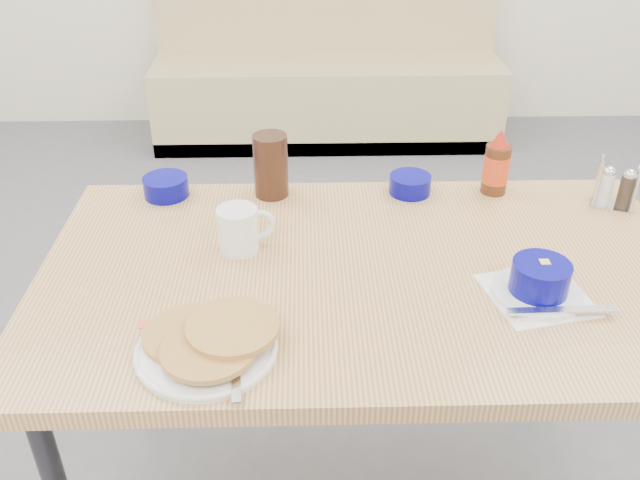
{
  "coord_description": "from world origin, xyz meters",
  "views": [
    {
      "loc": [
        -0.13,
        -0.94,
        1.57
      ],
      "look_at": [
        -0.1,
        0.27,
        0.82
      ],
      "focal_mm": 38.0,
      "sensor_mm": 36.0,
      "label": 1
    }
  ],
  "objects_px": {
    "pancake_plate": "(208,343)",
    "syrup_bottle": "(496,166)",
    "amber_tumbler": "(271,166)",
    "coffee_mug": "(240,229)",
    "dining_table": "(367,292)",
    "grits_setting": "(539,283)",
    "condiment_caddy": "(615,191)",
    "butter_bowl": "(410,184)",
    "booth_bench": "(327,74)",
    "creamer_bowl": "(166,187)"
  },
  "relations": [
    {
      "from": "pancake_plate",
      "to": "syrup_bottle",
      "type": "distance_m",
      "value": 0.89
    },
    {
      "from": "amber_tumbler",
      "to": "syrup_bottle",
      "type": "xyz_separation_m",
      "value": [
        0.57,
        0.0,
        -0.01
      ]
    },
    {
      "from": "coffee_mug",
      "to": "dining_table",
      "type": "bearing_deg",
      "value": -16.92
    },
    {
      "from": "grits_setting",
      "to": "condiment_caddy",
      "type": "distance_m",
      "value": 0.47
    },
    {
      "from": "pancake_plate",
      "to": "condiment_caddy",
      "type": "height_order",
      "value": "condiment_caddy"
    },
    {
      "from": "butter_bowl",
      "to": "syrup_bottle",
      "type": "bearing_deg",
      "value": 0.0
    },
    {
      "from": "pancake_plate",
      "to": "condiment_caddy",
      "type": "bearing_deg",
      "value": 28.78
    },
    {
      "from": "grits_setting",
      "to": "syrup_bottle",
      "type": "xyz_separation_m",
      "value": [
        0.02,
        0.45,
        0.04
      ]
    },
    {
      "from": "dining_table",
      "to": "condiment_caddy",
      "type": "height_order",
      "value": "condiment_caddy"
    },
    {
      "from": "coffee_mug",
      "to": "amber_tumbler",
      "type": "height_order",
      "value": "amber_tumbler"
    },
    {
      "from": "pancake_plate",
      "to": "amber_tumbler",
      "type": "xyz_separation_m",
      "value": [
        0.09,
        0.6,
        0.06
      ]
    },
    {
      "from": "dining_table",
      "to": "syrup_bottle",
      "type": "height_order",
      "value": "syrup_bottle"
    },
    {
      "from": "coffee_mug",
      "to": "amber_tumbler",
      "type": "bearing_deg",
      "value": 77.0
    },
    {
      "from": "butter_bowl",
      "to": "amber_tumbler",
      "type": "relative_size",
      "value": 0.66
    },
    {
      "from": "grits_setting",
      "to": "amber_tumbler",
      "type": "height_order",
      "value": "amber_tumbler"
    },
    {
      "from": "syrup_bottle",
      "to": "butter_bowl",
      "type": "bearing_deg",
      "value": 180.0
    },
    {
      "from": "amber_tumbler",
      "to": "booth_bench",
      "type": "bearing_deg",
      "value": 84.34
    },
    {
      "from": "pancake_plate",
      "to": "coffee_mug",
      "type": "relative_size",
      "value": 2.09
    },
    {
      "from": "dining_table",
      "to": "pancake_plate",
      "type": "bearing_deg",
      "value": -140.39
    },
    {
      "from": "creamer_bowl",
      "to": "syrup_bottle",
      "type": "xyz_separation_m",
      "value": [
        0.83,
        0.0,
        0.05
      ]
    },
    {
      "from": "dining_table",
      "to": "grits_setting",
      "type": "xyz_separation_m",
      "value": [
        0.33,
        -0.11,
        0.1
      ]
    },
    {
      "from": "butter_bowl",
      "to": "dining_table",
      "type": "bearing_deg",
      "value": -111.54
    },
    {
      "from": "creamer_bowl",
      "to": "condiment_caddy",
      "type": "bearing_deg",
      "value": -4.34
    },
    {
      "from": "dining_table",
      "to": "butter_bowl",
      "type": "distance_m",
      "value": 0.38
    },
    {
      "from": "coffee_mug",
      "to": "pancake_plate",
      "type": "bearing_deg",
      "value": -95.48
    },
    {
      "from": "amber_tumbler",
      "to": "syrup_bottle",
      "type": "distance_m",
      "value": 0.57
    },
    {
      "from": "grits_setting",
      "to": "butter_bowl",
      "type": "distance_m",
      "value": 0.49
    },
    {
      "from": "booth_bench",
      "to": "dining_table",
      "type": "bearing_deg",
      "value": -90.0
    },
    {
      "from": "pancake_plate",
      "to": "syrup_bottle",
      "type": "bearing_deg",
      "value": 42.19
    },
    {
      "from": "dining_table",
      "to": "condiment_caddy",
      "type": "xyz_separation_m",
      "value": [
        0.62,
        0.26,
        0.11
      ]
    },
    {
      "from": "creamer_bowl",
      "to": "amber_tumbler",
      "type": "xyz_separation_m",
      "value": [
        0.27,
        0.0,
        0.06
      ]
    },
    {
      "from": "coffee_mug",
      "to": "amber_tumbler",
      "type": "relative_size",
      "value": 0.8
    },
    {
      "from": "booth_bench",
      "to": "butter_bowl",
      "type": "height_order",
      "value": "booth_bench"
    },
    {
      "from": "coffee_mug",
      "to": "creamer_bowl",
      "type": "bearing_deg",
      "value": 129.03
    },
    {
      "from": "coffee_mug",
      "to": "butter_bowl",
      "type": "relative_size",
      "value": 1.21
    },
    {
      "from": "dining_table",
      "to": "coffee_mug",
      "type": "distance_m",
      "value": 0.31
    },
    {
      "from": "grits_setting",
      "to": "creamer_bowl",
      "type": "bearing_deg",
      "value": 151.14
    },
    {
      "from": "creamer_bowl",
      "to": "syrup_bottle",
      "type": "relative_size",
      "value": 0.66
    },
    {
      "from": "dining_table",
      "to": "grits_setting",
      "type": "relative_size",
      "value": 5.72
    },
    {
      "from": "amber_tumbler",
      "to": "condiment_caddy",
      "type": "height_order",
      "value": "amber_tumbler"
    },
    {
      "from": "coffee_mug",
      "to": "butter_bowl",
      "type": "height_order",
      "value": "coffee_mug"
    },
    {
      "from": "booth_bench",
      "to": "pancake_plate",
      "type": "bearing_deg",
      "value": -96.32
    },
    {
      "from": "amber_tumbler",
      "to": "coffee_mug",
      "type": "bearing_deg",
      "value": -103.0
    },
    {
      "from": "booth_bench",
      "to": "grits_setting",
      "type": "relative_size",
      "value": 7.76
    },
    {
      "from": "condiment_caddy",
      "to": "syrup_bottle",
      "type": "bearing_deg",
      "value": -176.46
    },
    {
      "from": "booth_bench",
      "to": "amber_tumbler",
      "type": "xyz_separation_m",
      "value": [
        -0.22,
        -2.19,
        0.49
      ]
    },
    {
      "from": "grits_setting",
      "to": "amber_tumbler",
      "type": "xyz_separation_m",
      "value": [
        -0.55,
        0.45,
        0.05
      ]
    },
    {
      "from": "booth_bench",
      "to": "butter_bowl",
      "type": "distance_m",
      "value": 2.24
    },
    {
      "from": "coffee_mug",
      "to": "syrup_bottle",
      "type": "xyz_separation_m",
      "value": [
        0.62,
        0.26,
        0.02
      ]
    },
    {
      "from": "dining_table",
      "to": "pancake_plate",
      "type": "relative_size",
      "value": 5.23
    }
  ]
}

